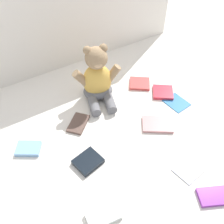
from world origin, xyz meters
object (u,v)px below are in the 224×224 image
Objects in this scene: book_case_1 at (217,196)px; book_case_4 at (28,148)px; book_case_7 at (88,161)px; book_case_3 at (78,123)px; book_case_5 at (140,84)px; book_case_6 at (189,169)px; teddy_bear at (98,80)px; book_case_0 at (163,92)px; book_case_2 at (104,216)px; book_case_8 at (177,102)px; book_case_9 at (158,124)px.

book_case_4 is at bearing 68.35° from book_case_1.
book_case_7 is (0.18, -0.19, 0.00)m from book_case_4.
book_case_3 is 0.21m from book_case_7.
book_case_4 is 0.65m from book_case_5.
book_case_6 is at bearing 27.25° from book_case_1.
teddy_bear is 2.87× the size of book_case_4.
book_case_0 is 0.55m from book_case_7.
book_case_3 is at bearing 51.10° from book_case_1.
book_case_1 is 0.64m from book_case_3.
book_case_0 is at bearing 130.81° from book_case_2.
book_case_4 is 0.97× the size of book_case_7.
book_case_7 is at bearing -108.10° from teddy_bear.
book_case_2 reaches higher than book_case_0.
book_case_1 is (0.10, -0.70, -0.10)m from teddy_bear.
book_case_2 is 1.13× the size of book_case_7.
book_case_5 is (0.13, 0.66, 0.00)m from book_case_1.
teddy_bear is 2.73× the size of book_case_5.
book_case_7 is (-0.33, 0.24, 0.01)m from book_case_6.
book_case_8 is (0.08, -0.21, -0.00)m from book_case_5.
book_case_0 is 0.85× the size of book_case_6.
book_case_1 is 0.68m from book_case_5.
book_case_0 is 0.90× the size of book_case_8.
book_case_0 is 0.95× the size of book_case_5.
book_case_8 is at bearing 123.65° from book_case_2.
book_case_5 is 0.29m from book_case_9.
book_case_0 is 0.73× the size of book_case_9.
book_case_4 is at bearing -144.42° from teddy_bear.
book_case_7 is at bearing 172.57° from book_case_2.
book_case_2 is 0.43m from book_case_4.
book_case_5 is at bearing -23.83° from book_case_6.
book_case_1 and book_case_9 have the same top height.
book_case_4 is (-0.71, 0.02, 0.00)m from book_case_0.
book_case_5 is (0.52, 0.51, -0.00)m from book_case_2.
book_case_7 is at bearing 122.40° from book_case_3.
book_case_2 is at bearing -100.42° from teddy_bear.
book_case_3 is 1.13× the size of book_case_7.
teddy_bear is at bearing -97.27° from book_case_3.
book_case_4 is at bearing -155.91° from book_case_2.
book_case_2 reaches higher than book_case_4.
book_case_0 is at bearing 92.91° from book_case_8.
teddy_bear is at bearing 0.26° from book_case_6.
book_case_5 reaches higher than book_case_9.
teddy_bear is 0.36m from book_case_9.
book_case_2 is 0.67m from book_case_8.
book_case_3 is (0.12, 0.43, -0.00)m from book_case_2.
book_case_4 is 0.67m from book_case_6.
book_case_0 reaches higher than book_case_3.
book_case_3 reaches higher than book_case_8.
book_case_4 is 0.26m from book_case_7.
book_case_6 is at bearing -97.43° from book_case_4.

